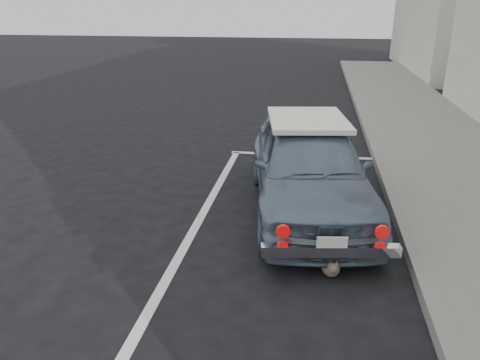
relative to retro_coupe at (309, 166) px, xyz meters
name	(u,v)px	position (x,y,z in m)	size (l,w,h in m)	color
pline_front	(305,156)	(-0.09, 2.60, -0.67)	(3.00, 0.12, 0.01)	silver
pline_side	(195,228)	(-1.49, -0.90, -0.67)	(0.12, 7.00, 0.01)	silver
retro_coupe	(309,166)	(0.00, 0.00, 0.00)	(2.15, 4.13, 1.34)	slate
cat	(331,266)	(0.31, -1.78, -0.56)	(0.26, 0.48, 0.26)	#685A4F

